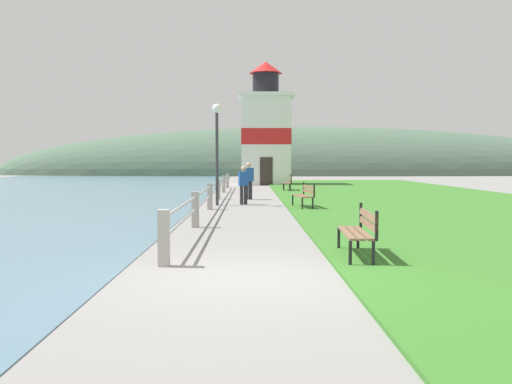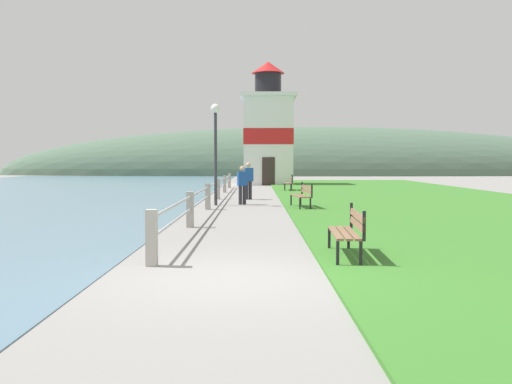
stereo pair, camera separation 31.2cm
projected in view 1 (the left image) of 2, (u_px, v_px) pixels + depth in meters
The scene contains 11 objects.
ground_plane at pixel (245, 278), 8.45m from camera, with size 160.00×160.00×0.00m, color gray.
grass_verge at pixel (415, 199), 25.27m from camera, with size 12.00×50.27×0.06m.
seawall_railing at pixel (215, 190), 23.13m from camera, with size 0.18×27.67×0.94m.
park_bench_near at pixel (360, 229), 10.08m from camera, with size 0.57×1.85×0.94m.
park_bench_midway at pixel (305, 194), 20.76m from camera, with size 0.67×1.88×0.94m.
park_bench_far at pixel (288, 182), 32.81m from camera, with size 0.54×1.80×0.94m.
lighthouse at pixel (266, 133), 41.93m from camera, with size 4.05×4.05×9.00m.
person_strolling at pixel (244, 184), 22.69m from camera, with size 0.42×0.31×1.54m.
person_by_railing at pixel (249, 179), 25.68m from camera, with size 0.46×0.38×1.67m.
lamp_post at pixel (217, 135), 22.17m from camera, with size 0.36×0.36×3.96m.
distant_hillside at pixel (312, 175), 71.96m from camera, with size 80.00×16.00×12.00m.
Camera 1 is at (0.07, -8.37, 1.74)m, focal length 40.00 mm.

